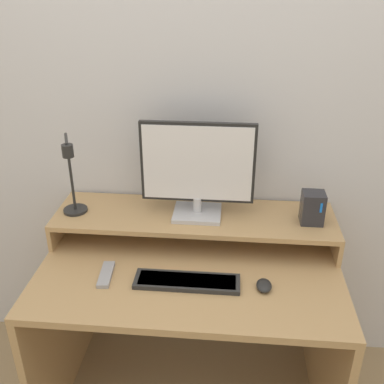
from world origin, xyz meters
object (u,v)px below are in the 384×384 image
(monitor, at_px, (198,170))
(router_dock, at_px, (312,208))
(remote_control, at_px, (106,274))
(desk_lamp, at_px, (72,181))
(keyboard, at_px, (187,281))
(mouse, at_px, (264,285))

(monitor, xyz_separation_m, router_dock, (0.48, -0.02, -0.15))
(remote_control, bearing_deg, desk_lamp, 127.51)
(desk_lamp, height_order, keyboard, desk_lamp)
(keyboard, relative_size, remote_control, 2.53)
(mouse, height_order, remote_control, mouse)
(monitor, height_order, keyboard, monitor)
(desk_lamp, distance_m, keyboard, 0.64)
(router_dock, height_order, keyboard, router_dock)
(keyboard, bearing_deg, router_dock, 31.51)
(monitor, bearing_deg, mouse, -49.23)
(keyboard, distance_m, mouse, 0.29)
(keyboard, bearing_deg, desk_lamp, 153.01)
(monitor, height_order, router_dock, monitor)
(keyboard, relative_size, mouse, 4.98)
(mouse, xyz_separation_m, remote_control, (-0.61, 0.02, -0.01))
(monitor, bearing_deg, desk_lamp, -173.30)
(monitor, relative_size, router_dock, 3.45)
(mouse, bearing_deg, remote_control, 178.14)
(mouse, bearing_deg, keyboard, 179.31)
(router_dock, relative_size, mouse, 1.69)
(monitor, distance_m, desk_lamp, 0.53)
(desk_lamp, xyz_separation_m, router_dock, (1.00, 0.04, -0.10))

